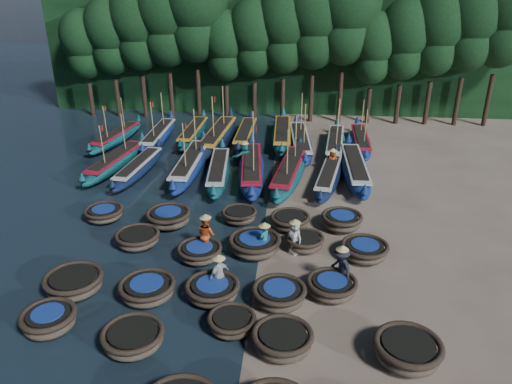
# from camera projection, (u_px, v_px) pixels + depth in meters

# --- Properties ---
(ground) EXTENTS (120.00, 120.00, 0.00)m
(ground) POSITION_uv_depth(u_px,v_px,m) (261.00, 243.00, 23.12)
(ground) COLOR gray
(ground) RESTS_ON ground
(foliage_wall) EXTENTS (40.00, 3.00, 10.00)m
(foliage_wall) POSITION_uv_depth(u_px,v_px,m) (284.00, 52.00, 42.32)
(foliage_wall) COLOR black
(foliage_wall) RESTS_ON ground
(coracle_5) EXTENTS (2.09, 2.09, 0.78)m
(coracle_5) POSITION_uv_depth(u_px,v_px,m) (49.00, 320.00, 17.40)
(coracle_5) COLOR brown
(coracle_5) RESTS_ON ground
(coracle_6) EXTENTS (2.60, 2.60, 0.72)m
(coracle_6) POSITION_uv_depth(u_px,v_px,m) (133.00, 338.00, 16.64)
(coracle_6) COLOR brown
(coracle_6) RESTS_ON ground
(coracle_7) EXTENTS (1.73, 1.73, 0.65)m
(coracle_7) POSITION_uv_depth(u_px,v_px,m) (232.00, 322.00, 17.42)
(coracle_7) COLOR brown
(coracle_7) RESTS_ON ground
(coracle_8) EXTENTS (2.27, 2.27, 0.77)m
(coracle_8) POSITION_uv_depth(u_px,v_px,m) (283.00, 340.00, 16.49)
(coracle_8) COLOR brown
(coracle_8) RESTS_ON ground
(coracle_9) EXTENTS (2.32, 2.32, 0.83)m
(coracle_9) POSITION_uv_depth(u_px,v_px,m) (408.00, 350.00, 16.00)
(coracle_9) COLOR brown
(coracle_9) RESTS_ON ground
(coracle_10) EXTENTS (2.72, 2.72, 0.80)m
(coracle_10) POSITION_uv_depth(u_px,v_px,m) (74.00, 283.00, 19.43)
(coracle_10) COLOR brown
(coracle_10) RESTS_ON ground
(coracle_11) EXTENTS (2.44, 2.44, 0.73)m
(coracle_11) POSITION_uv_depth(u_px,v_px,m) (147.00, 289.00, 19.11)
(coracle_11) COLOR brown
(coracle_11) RESTS_ON ground
(coracle_12) EXTENTS (2.21, 2.21, 0.72)m
(coracle_12) POSITION_uv_depth(u_px,v_px,m) (213.00, 290.00, 19.07)
(coracle_12) COLOR brown
(coracle_12) RESTS_ON ground
(coracle_13) EXTENTS (2.29, 2.29, 0.78)m
(coracle_13) POSITION_uv_depth(u_px,v_px,m) (279.00, 294.00, 18.76)
(coracle_13) COLOR brown
(coracle_13) RESTS_ON ground
(coracle_14) EXTENTS (2.19, 2.19, 0.73)m
(coracle_14) POSITION_uv_depth(u_px,v_px,m) (332.00, 286.00, 19.27)
(coracle_14) COLOR brown
(coracle_14) RESTS_ON ground
(coracle_15) EXTENTS (2.10, 2.10, 0.68)m
(coracle_15) POSITION_uv_depth(u_px,v_px,m) (138.00, 238.00, 22.72)
(coracle_15) COLOR brown
(coracle_15) RESTS_ON ground
(coracle_16) EXTENTS (2.19, 2.19, 0.65)m
(coracle_16) POSITION_uv_depth(u_px,v_px,m) (200.00, 252.00, 21.68)
(coracle_16) COLOR brown
(coracle_16) RESTS_ON ground
(coracle_17) EXTENTS (2.44, 2.44, 0.79)m
(coracle_17) POSITION_uv_depth(u_px,v_px,m) (255.00, 244.00, 22.11)
(coracle_17) COLOR brown
(coracle_17) RESTS_ON ground
(coracle_18) EXTENTS (1.78, 1.78, 0.69)m
(coracle_18) POSITION_uv_depth(u_px,v_px,m) (305.00, 242.00, 22.43)
(coracle_18) COLOR brown
(coracle_18) RESTS_ON ground
(coracle_19) EXTENTS (2.51, 2.51, 0.73)m
(coracle_19) POSITION_uv_depth(u_px,v_px,m) (365.00, 250.00, 21.72)
(coracle_19) COLOR brown
(coracle_19) RESTS_ON ground
(coracle_20) EXTENTS (2.07, 2.07, 0.64)m
(coracle_20) POSITION_uv_depth(u_px,v_px,m) (104.00, 213.00, 25.04)
(coracle_20) COLOR brown
(coracle_20) RESTS_ON ground
(coracle_21) EXTENTS (2.60, 2.60, 0.80)m
(coracle_21) POSITION_uv_depth(u_px,v_px,m) (169.00, 217.00, 24.45)
(coracle_21) COLOR brown
(coracle_21) RESTS_ON ground
(coracle_22) EXTENTS (1.97, 1.97, 0.65)m
(coracle_22) POSITION_uv_depth(u_px,v_px,m) (239.00, 215.00, 24.85)
(coracle_22) COLOR brown
(coracle_22) RESTS_ON ground
(coracle_23) EXTENTS (2.36, 2.36, 0.73)m
(coracle_23) POSITION_uv_depth(u_px,v_px,m) (290.00, 221.00, 24.20)
(coracle_23) COLOR brown
(coracle_23) RESTS_ON ground
(coracle_24) EXTENTS (2.02, 2.02, 0.79)m
(coracle_24) POSITION_uv_depth(u_px,v_px,m) (342.00, 221.00, 24.14)
(coracle_24) COLOR brown
(coracle_24) RESTS_ON ground
(long_boat_1) EXTENTS (2.58, 7.71, 3.32)m
(long_boat_1) POSITION_uv_depth(u_px,v_px,m) (116.00, 162.00, 31.15)
(long_boat_1) COLOR #0D4E4A
(long_boat_1) RESTS_ON ground
(long_boat_2) EXTENTS (2.01, 7.23, 1.28)m
(long_boat_2) POSITION_uv_depth(u_px,v_px,m) (139.00, 168.00, 30.33)
(long_boat_2) COLOR #10183B
(long_boat_2) RESTS_ON ground
(long_boat_3) EXTENTS (1.63, 8.84, 3.76)m
(long_boat_3) POSITION_uv_depth(u_px,v_px,m) (190.00, 165.00, 30.46)
(long_boat_3) COLOR navy
(long_boat_3) RESTS_ON ground
(long_boat_4) EXTENTS (2.04, 7.81, 1.38)m
(long_boat_4) POSITION_uv_depth(u_px,v_px,m) (218.00, 171.00, 29.73)
(long_boat_4) COLOR #0D4E4A
(long_boat_4) RESTS_ON ground
(long_boat_5) EXTENTS (2.40, 8.88, 3.79)m
(long_boat_5) POSITION_uv_depth(u_px,v_px,m) (252.00, 169.00, 29.86)
(long_boat_5) COLOR navy
(long_boat_5) RESTS_ON ground
(long_boat_6) EXTENTS (2.72, 8.73, 3.74)m
(long_boat_6) POSITION_uv_depth(u_px,v_px,m) (290.00, 172.00, 29.42)
(long_boat_6) COLOR #0D4E4A
(long_boat_6) RESTS_ON ground
(long_boat_7) EXTENTS (2.47, 7.23, 1.29)m
(long_boat_7) POSITION_uv_depth(u_px,v_px,m) (329.00, 177.00, 29.01)
(long_boat_7) COLOR #10183B
(long_boat_7) RESTS_ON ground
(long_boat_8) EXTENTS (1.72, 8.69, 1.53)m
(long_boat_8) POSITION_uv_depth(u_px,v_px,m) (355.00, 169.00, 29.91)
(long_boat_8) COLOR navy
(long_boat_8) RESTS_ON ground
(long_boat_9) EXTENTS (2.47, 7.23, 3.11)m
(long_boat_9) POSITION_uv_depth(u_px,v_px,m) (117.00, 137.00, 35.70)
(long_boat_9) COLOR #0D4E4A
(long_boat_9) RESTS_ON ground
(long_boat_10) EXTENTS (1.42, 8.01, 3.40)m
(long_boat_10) POSITION_uv_depth(u_px,v_px,m) (159.00, 136.00, 35.80)
(long_boat_10) COLOR navy
(long_boat_10) RESTS_ON ground
(long_boat_11) EXTENTS (1.55, 7.69, 1.35)m
(long_boat_11) POSITION_uv_depth(u_px,v_px,m) (193.00, 133.00, 36.52)
(long_boat_11) COLOR #0D4E4A
(long_boat_11) RESTS_ON ground
(long_boat_12) EXTENTS (2.29, 9.20, 3.92)m
(long_boat_12) POSITION_uv_depth(u_px,v_px,m) (218.00, 136.00, 35.42)
(long_boat_12) COLOR #10183B
(long_boat_12) RESTS_ON ground
(long_boat_13) EXTENTS (1.52, 8.01, 1.41)m
(long_boat_13) POSITION_uv_depth(u_px,v_px,m) (245.00, 135.00, 36.05)
(long_boat_13) COLOR #10183B
(long_boat_13) RESTS_ON ground
(long_boat_14) EXTENTS (1.79, 8.81, 1.55)m
(long_boat_14) POSITION_uv_depth(u_px,v_px,m) (282.00, 135.00, 35.87)
(long_boat_14) COLOR #0D4E4A
(long_boat_14) RESTS_ON ground
(long_boat_15) EXTENTS (2.21, 8.75, 3.73)m
(long_boat_15) POSITION_uv_depth(u_px,v_px,m) (300.00, 143.00, 34.30)
(long_boat_15) COLOR navy
(long_boat_15) RESTS_ON ground
(long_boat_16) EXTENTS (2.10, 8.04, 3.43)m
(long_boat_16) POSITION_uv_depth(u_px,v_px,m) (335.00, 144.00, 34.16)
(long_boat_16) COLOR #0D4E4A
(long_boat_16) RESTS_ON ground
(long_boat_17) EXTENTS (1.43, 7.50, 3.19)m
(long_boat_17) POSITION_uv_depth(u_px,v_px,m) (361.00, 141.00, 34.81)
(long_boat_17) COLOR navy
(long_boat_17) RESTS_ON ground
(fisherman_0) EXTENTS (0.93, 0.89, 1.81)m
(fisherman_0) POSITION_uv_depth(u_px,v_px,m) (295.00, 236.00, 21.93)
(fisherman_0) COLOR silver
(fisherman_0) RESTS_ON ground
(fisherman_1) EXTENTS (0.62, 0.67, 1.75)m
(fisherman_1) POSITION_uv_depth(u_px,v_px,m) (264.00, 238.00, 21.75)
(fisherman_1) COLOR #196C6A
(fisherman_1) RESTS_ON ground
(fisherman_2) EXTENTS (1.11, 1.08, 2.00)m
(fisherman_2) POSITION_uv_depth(u_px,v_px,m) (206.00, 233.00, 21.99)
(fisherman_2) COLOR #C14719
(fisherman_2) RESTS_ON ground
(fisherman_3) EXTENTS (1.18, 1.34, 2.00)m
(fisherman_3) POSITION_uv_depth(u_px,v_px,m) (341.00, 267.00, 19.57)
(fisherman_3) COLOR black
(fisherman_3) RESTS_ON ground
(fisherman_4) EXTENTS (0.90, 0.96, 1.79)m
(fisherman_4) POSITION_uv_depth(u_px,v_px,m) (219.00, 273.00, 19.33)
(fisherman_4) COLOR silver
(fisherman_4) RESTS_ON ground
(fisherman_5) EXTENTS (1.62, 1.46, 1.99)m
(fisherman_5) POSITION_uv_depth(u_px,v_px,m) (245.00, 156.00, 30.97)
(fisherman_5) COLOR #196C6A
(fisherman_5) RESTS_ON ground
(fisherman_6) EXTENTS (0.87, 0.79, 1.70)m
(fisherman_6) POSITION_uv_depth(u_px,v_px,m) (332.00, 160.00, 30.56)
(fisherman_6) COLOR #C14719
(fisherman_6) RESTS_ON ground
(tree_0) EXTENTS (3.68, 3.68, 8.68)m
(tree_0) POSITION_uv_depth(u_px,v_px,m) (84.00, 43.00, 40.06)
(tree_0) COLOR black
(tree_0) RESTS_ON ground
(tree_1) EXTENTS (4.09, 4.09, 9.65)m
(tree_1) POSITION_uv_depth(u_px,v_px,m) (110.00, 35.00, 39.59)
(tree_1) COLOR black
(tree_1) RESTS_ON ground
(tree_2) EXTENTS (4.51, 4.51, 10.63)m
(tree_2) POSITION_uv_depth(u_px,v_px,m) (138.00, 26.00, 39.12)
(tree_2) COLOR black
(tree_2) RESTS_ON ground
(tree_3) EXTENTS (4.92, 4.92, 11.60)m
(tree_3) POSITION_uv_depth(u_px,v_px,m) (166.00, 18.00, 38.65)
(tree_3) COLOR black
(tree_3) RESTS_ON ground
(tree_4) EXTENTS (5.34, 5.34, 12.58)m
(tree_4) POSITION_uv_depth(u_px,v_px,m) (195.00, 9.00, 38.18)
(tree_4) COLOR black
(tree_4) RESTS_ON ground
(tree_5) EXTENTS (3.68, 3.68, 8.68)m
(tree_5) POSITION_uv_depth(u_px,v_px,m) (225.00, 45.00, 39.11)
(tree_5) COLOR black
(tree_5) RESTS_ON ground
(tree_6) EXTENTS (4.09, 4.09, 9.65)m
(tree_6) POSITION_uv_depth(u_px,v_px,m) (254.00, 37.00, 38.64)
(tree_6) COLOR black
(tree_6) RESTS_ON ground
(tree_7) EXTENTS (4.51, 4.51, 10.63)m
(tree_7) POSITION_uv_depth(u_px,v_px,m) (284.00, 28.00, 38.17)
(tree_7) COLOR black
(tree_7) RESTS_ON ground
(tree_8) EXTENTS (4.92, 4.92, 11.60)m
(tree_8) POSITION_uv_depth(u_px,v_px,m) (315.00, 19.00, 37.70)
(tree_8) COLOR black
(tree_8) RESTS_ON ground
(tree_9) EXTENTS (5.34, 5.34, 12.58)m
(tree_9) POSITION_uv_depth(u_px,v_px,m) (346.00, 10.00, 37.23)
(tree_9) COLOR black
(tree_9) RESTS_ON ground
(tree_10) EXTENTS (3.68, 3.68, 8.68)m
(tree_10) POSITION_uv_depth(u_px,v_px,m) (374.00, 47.00, 38.17)
(tree_10) COLOR black
(tree_10) RESTS_ON ground
(tree_11) EXTENTS (4.09, 4.09, 9.65)m
(tree_11) POSITION_uv_depth(u_px,v_px,m) (405.00, 38.00, 37.70)
(tree_11) COLOR black
(tree_11) RESTS_ON ground
(tree_12) EXTENTS (4.51, 4.51, 10.63)m
(tree_12) POSITION_uv_depth(u_px,v_px,m) (438.00, 29.00, 37.23)
(tree_12) COLOR black
(tree_12) RESTS_ON ground
(tree_13) EXTENTS (4.92, 4.92, 11.60)m
(tree_13) POSITION_uv_depth(u_px,v_px,m) (471.00, 20.00, 36.76)
(tree_13) COLOR black
(tree_13) RESTS_ON ground
(tree_14) EXTENTS (5.34, 5.34, 12.58)m
(tree_14) POSITION_uv_depth(u_px,v_px,m) (506.00, 11.00, 36.29)
(tree_14) COLOR black
(tree_14) RESTS_ON ground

